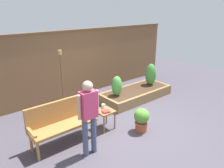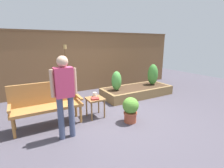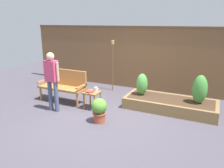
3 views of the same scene
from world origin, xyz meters
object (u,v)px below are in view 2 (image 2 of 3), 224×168
Objects in this scene: potted_boxwood at (130,109)px; shrub_near_bench at (116,81)px; tiki_torch at (66,62)px; person_by_bench at (64,91)px; garden_bench at (47,101)px; cup_on_table at (95,94)px; book_on_table at (95,98)px; shrub_far_corner at (153,75)px; side_table at (95,101)px.

potted_boxwood is 0.96× the size of shrub_near_bench.
person_by_bench is at bearing -105.45° from tiki_torch.
cup_on_table is at bearing -1.32° from garden_bench.
person_by_bench reaches higher than book_on_table.
cup_on_table is 1.29m from shrub_near_bench.
garden_bench is 0.84× the size of tiki_torch.
tiki_torch is (-2.84, 0.86, 0.51)m from shrub_far_corner.
cup_on_table is at bearing 38.30° from person_by_bench.
side_table is 3.73× the size of cup_on_table.
tiki_torch is (-0.26, 1.59, 0.64)m from cup_on_table.
cup_on_table is at bearing -145.76° from shrub_near_bench.
cup_on_table is 0.23m from book_on_table.
shrub_far_corner reaches higher than garden_bench.
book_on_table is 1.05m from person_by_bench.
side_table is (1.07, -0.16, -0.15)m from garden_bench.
shrub_far_corner is at bearing -16.95° from tiki_torch.
person_by_bench reaches higher than shrub_near_bench.
person_by_bench is (-1.42, 0.08, 0.61)m from potted_boxwood.
side_table is 0.79× the size of shrub_near_bench.
side_table is 2.78m from shrub_far_corner.
book_on_table is at bearing 31.58° from person_by_bench.
side_table is at bearing 131.68° from potted_boxwood.
garden_bench is 1.89m from tiki_torch.
cup_on_table is (0.05, 0.14, 0.13)m from side_table.
tiki_torch reaches higher than garden_bench.
shrub_near_bench is 2.45m from person_by_bench.
shrub_near_bench is 1.68m from tiki_torch.
shrub_far_corner reaches higher than side_table.
garden_bench is at bearing 171.40° from side_table.
tiki_torch is (0.86, 1.56, 0.63)m from garden_bench.
tiki_torch is at bearing 99.40° from cup_on_table.
shrub_far_corner is 3.01m from tiki_torch.
book_on_table is (-0.09, -0.21, -0.03)m from cup_on_table.
shrub_far_corner reaches higher than book_on_table.
cup_on_table is 1.21m from person_by_bench.
garden_bench reaches higher than side_table.
cup_on_table reaches higher than side_table.
cup_on_table is 0.08× the size of tiki_torch.
potted_boxwood is 0.80× the size of shrub_far_corner.
shrub_near_bench is 0.83× the size of shrub_far_corner.
garden_bench is 3.77m from shrub_far_corner.
potted_boxwood is at bearing -143.62° from shrub_far_corner.
person_by_bench is (0.23, -0.73, 0.39)m from garden_bench.
person_by_bench reaches higher than potted_boxwood.
book_on_table is at bearing -160.67° from shrub_far_corner.
book_on_table is 0.86m from potted_boxwood.
potted_boxwood is 2.57m from shrub_far_corner.
shrub_near_bench is (1.15, 0.93, 0.11)m from book_on_table.
person_by_bench is at bearing -157.59° from shrub_far_corner.
tiki_torch reaches higher than person_by_bench.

